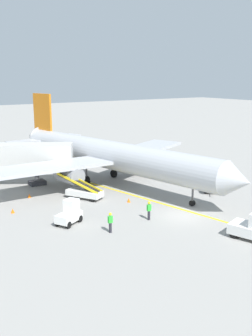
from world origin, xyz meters
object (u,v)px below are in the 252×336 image
airliner (109,155)px  safety_cone_wingtip_left (13,211)px  baggage_cart_loaded (210,187)px  ground_crew_marshaller (110,222)px  belt_loader_forward_hold (84,191)px  jet_bridge (8,155)px  safety_cone_nose_right (29,196)px  ground_crew_wing_walker (149,210)px  baggage_tug_near_wing (160,164)px  baggage_tug_by_cargo_door (70,213)px  safety_cone_nose_left (129,200)px

airliner → safety_cone_wingtip_left: size_ratio=79.85×
baggage_cart_loaded → ground_crew_marshaller: bearing=-166.0°
belt_loader_forward_hold → jet_bridge: bearing=117.2°
ground_crew_marshaller → jet_bridge: bearing=97.1°
jet_bridge → safety_cone_wingtip_left: 10.56m
belt_loader_forward_hold → safety_cone_nose_right: size_ratio=11.27×
ground_crew_wing_walker → safety_cone_nose_right: size_ratio=3.86×
baggage_cart_loaded → safety_cone_nose_right: (-17.41, 8.92, -0.25)m
baggage_tug_near_wing → safety_cone_nose_right: baggage_tug_near_wing is taller
safety_cone_nose_right → jet_bridge: bearing=91.6°
ground_crew_marshaller → baggage_tug_by_cargo_door: bearing=116.7°
jet_bridge → safety_cone_wingtip_left: jet_bridge is taller
ground_crew_marshaller → ground_crew_wing_walker: size_ratio=1.00×
jet_bridge → safety_cone_nose_left: jet_bridge is taller
baggage_cart_loaded → safety_cone_nose_right: size_ratio=7.80×
safety_cone_nose_left → safety_cone_nose_right: (-7.80, 7.08, 0.00)m
belt_loader_forward_hold → baggage_tug_near_wing: bearing=19.4°
airliner → baggage_cart_loaded: 12.23m
jet_bridge → safety_cone_nose_left: size_ratio=27.96×
jet_bridge → baggage_tug_by_cargo_door: jet_bridge is taller
ground_crew_marshaller → safety_cone_wingtip_left: (-5.12, 9.01, -0.69)m
airliner → safety_cone_wingtip_left: (-12.91, -4.02, -3.20)m
ground_crew_wing_walker → safety_cone_wingtip_left: size_ratio=3.86×
safety_cone_wingtip_left → safety_cone_nose_left: bearing=-17.3°
baggage_tug_by_cargo_door → safety_cone_wingtip_left: size_ratio=6.20×
baggage_tug_by_cargo_door → ground_crew_wing_walker: bearing=-26.6°
baggage_tug_near_wing → baggage_tug_by_cargo_door: 21.36m
jet_bridge → baggage_cart_loaded: jet_bridge is taller
airliner → baggage_tug_by_cargo_door: (-9.63, -9.38, -2.49)m
safety_cone_nose_right → safety_cone_wingtip_left: 4.76m
safety_cone_nose_left → baggage_tug_by_cargo_door: bearing=-165.1°
baggage_tug_near_wing → safety_cone_wingtip_left: bearing=-166.3°
airliner → baggage_tug_by_cargo_door: size_ratio=12.87×
airliner → safety_cone_wingtip_left: airliner is taller
ground_crew_wing_walker → safety_cone_wingtip_left: ground_crew_wing_walker is taller
jet_bridge → safety_cone_nose_left: (7.96, -12.98, -3.32)m
baggage_cart_loaded → safety_cone_nose_right: bearing=152.9°
baggage_tug_near_wing → belt_loader_forward_hold: size_ratio=0.55×
ground_crew_wing_walker → safety_cone_wingtip_left: 12.71m
jet_bridge → belt_loader_forward_hold: bearing=-62.8°
ground_crew_wing_walker → safety_cone_nose_right: bearing=118.1°
safety_cone_nose_left → safety_cone_nose_right: bearing=137.8°
jet_bridge → baggage_cart_loaded: size_ratio=3.58×
baggage_tug_near_wing → safety_cone_wingtip_left: size_ratio=6.15×
airliner → safety_cone_nose_right: (-9.94, -0.31, -3.20)m
safety_cone_nose_left → belt_loader_forward_hold: bearing=130.8°
jet_bridge → ground_crew_marshaller: (2.32, -18.63, -2.63)m
ground_crew_wing_walker → safety_cone_wingtip_left: (-9.46, 8.45, -0.69)m
safety_cone_nose_right → safety_cone_nose_left: bearing=-42.2°
safety_cone_wingtip_left → baggage_tug_near_wing: bearing=13.7°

